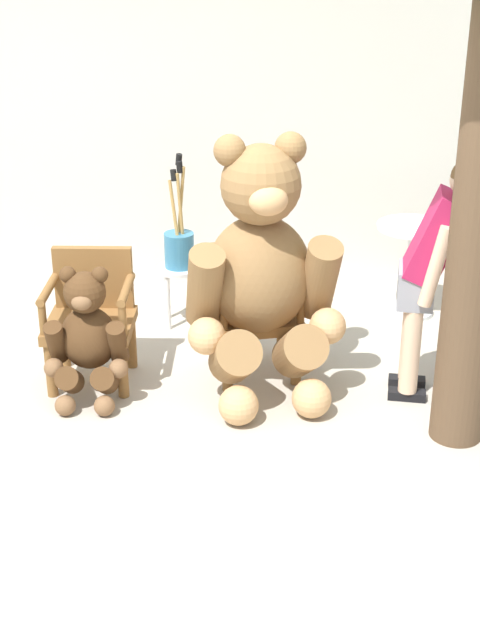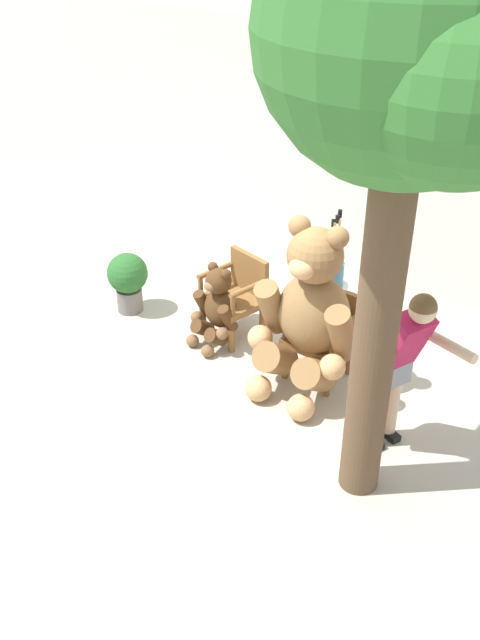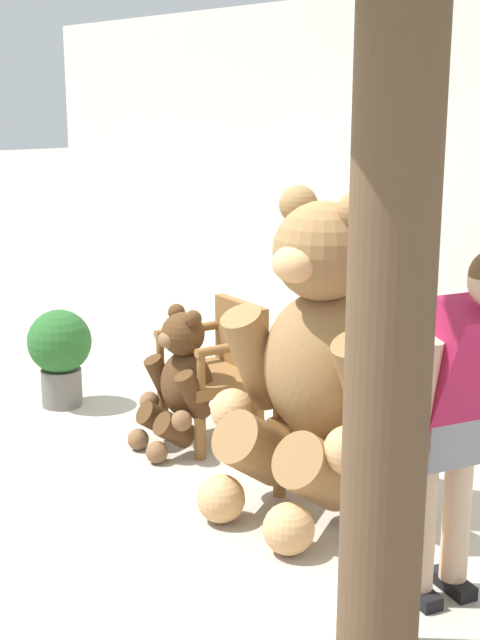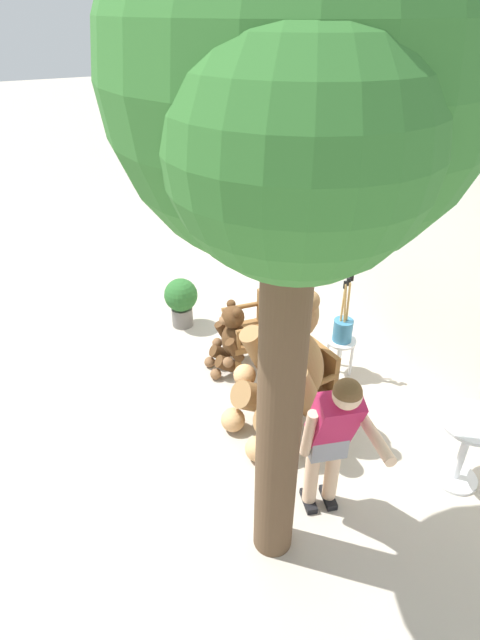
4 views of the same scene
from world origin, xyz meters
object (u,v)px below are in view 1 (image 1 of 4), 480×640
at_px(teddy_bear_large, 262,271).
at_px(white_stool, 180,280).
at_px(brush_bucket, 179,245).
at_px(wooden_chair_left, 91,313).
at_px(teddy_bear_small, 87,336).
at_px(round_side_table, 411,259).
at_px(wooden_chair_right, 254,306).
at_px(person_visitor, 433,261).

distance_m(teddy_bear_large, white_stool, 1.25).
bearing_deg(brush_bucket, teddy_bear_large, -66.41).
height_order(wooden_chair_left, brush_bucket, brush_bucket).
relative_size(teddy_bear_large, teddy_bear_small, 1.88).
bearing_deg(round_side_table, teddy_bear_large, -140.56).
bearing_deg(wooden_chair_right, person_visitor, -24.72).
bearing_deg(brush_bucket, person_visitor, -40.51).
bearing_deg(wooden_chair_left, brush_bucket, 52.14).
relative_size(wooden_chair_left, wooden_chair_right, 1.00).
height_order(wooden_chair_right, round_side_table, wooden_chair_right).
bearing_deg(round_side_table, brush_bucket, -179.90).
height_order(teddy_bear_small, person_visitor, person_visitor).
xyz_separation_m(teddy_bear_large, teddy_bear_small, (-1.10, -0.02, -0.38)).
relative_size(teddy_bear_large, round_side_table, 2.31).
height_order(person_visitor, brush_bucket, person_visitor).
bearing_deg(wooden_chair_left, person_visitor, -12.73).
distance_m(white_stool, round_side_table, 1.77).
height_order(wooden_chair_left, teddy_bear_large, teddy_bear_large).
bearing_deg(wooden_chair_left, teddy_bear_small, -92.87).
xyz_separation_m(teddy_bear_small, white_stool, (0.63, 1.09, -0.08)).
height_order(wooden_chair_right, white_stool, wooden_chair_right).
distance_m(wooden_chair_left, teddy_bear_large, 1.17).
distance_m(teddy_bear_small, white_stool, 1.26).
xyz_separation_m(person_visitor, brush_bucket, (-1.49, 1.28, -0.29)).
distance_m(teddy_bear_large, teddy_bear_small, 1.17).
bearing_deg(wooden_chair_left, round_side_table, 18.54).
bearing_deg(brush_bucket, teddy_bear_small, -120.30).
xyz_separation_m(wooden_chair_left, teddy_bear_small, (-0.01, -0.29, -0.03)).
distance_m(brush_bucket, round_side_table, 1.78).
distance_m(person_visitor, round_side_table, 1.39).
height_order(teddy_bear_large, brush_bucket, teddy_bear_large).
distance_m(person_visitor, white_stool, 2.04).
distance_m(wooden_chair_left, brush_bucket, 1.03).
height_order(white_stool, round_side_table, round_side_table).
distance_m(wooden_chair_left, white_stool, 1.02).
bearing_deg(wooden_chair_left, teddy_bear_large, -13.96).
xyz_separation_m(teddy_bear_small, person_visitor, (2.13, -0.19, 0.49)).
distance_m(wooden_chair_left, round_side_table, 2.52).
bearing_deg(teddy_bear_small, round_side_table, 24.38).
distance_m(teddy_bear_large, round_side_table, 1.73).
distance_m(person_visitor, brush_bucket, 1.99).
bearing_deg(person_visitor, round_side_table, 77.82).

